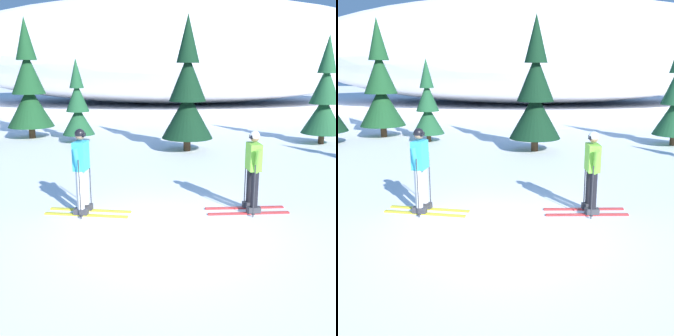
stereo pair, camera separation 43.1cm
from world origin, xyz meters
TOP-DOWN VIEW (x-y plane):
  - ground_plane at (0.00, 0.00)m, footprint 120.00×120.00m
  - skier_cyan_jacket at (-1.82, 1.07)m, footprint 1.78×0.77m
  - skier_lime_jacket at (1.66, 1.30)m, footprint 1.74×0.82m
  - pine_tree_left at (-6.18, 10.36)m, footprint 1.92×1.92m
  - pine_tree_center_left at (-3.91, 9.36)m, footprint 1.28×1.28m
  - pine_tree_center_right at (0.41, 7.78)m, footprint 1.83×1.83m
  - pine_tree_right at (5.74, 9.34)m, footprint 1.62×1.62m
  - snow_ridge_background at (-0.68, 29.09)m, footprint 39.31×21.37m

SIDE VIEW (x-z plane):
  - ground_plane at x=0.00m, z-range 0.00..0.00m
  - skier_lime_jacket at x=1.66m, z-range 0.04..1.75m
  - skier_cyan_jacket at x=-1.82m, z-range 0.03..1.80m
  - pine_tree_center_left at x=-3.91m, z-range -0.27..3.04m
  - pine_tree_right at x=5.74m, z-range -0.34..3.85m
  - pine_tree_center_right at x=0.41m, z-range -0.39..4.36m
  - pine_tree_left at x=-6.18m, z-range -0.41..4.56m
  - snow_ridge_background at x=-0.68m, z-range 0.00..8.45m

